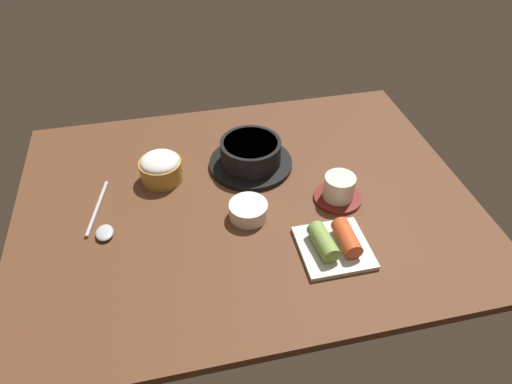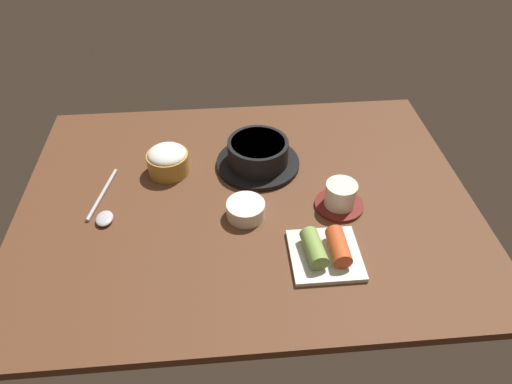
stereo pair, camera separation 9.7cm
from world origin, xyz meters
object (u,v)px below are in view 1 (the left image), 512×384
Objects in this scene: stone_pot at (251,155)px; banchan_cup_center at (248,210)px; spoon at (102,224)px; rice_bowl at (161,167)px; tea_cup_with_saucer at (339,189)px; kimchi_plate at (334,244)px.

stone_pot reaches higher than banchan_cup_center.
banchan_cup_center reaches higher than spoon.
banchan_cup_center is (17.07, -16.60, -1.52)cm from rice_bowl.
tea_cup_with_saucer reaches higher than banchan_cup_center.
spoon is (-13.31, -12.85, -2.77)cm from rice_bowl.
banchan_cup_center is 0.60× the size of kimchi_plate.
tea_cup_with_saucer is at bearing 3.14° from banchan_cup_center.
spoon is at bearing 172.96° from banchan_cup_center.
rice_bowl is (-21.20, -0.45, 0.16)cm from stone_pot.
spoon is at bearing -136.02° from rice_bowl.
tea_cup_with_saucer is 1.29× the size of banchan_cup_center.
tea_cup_with_saucer is at bearing -44.28° from stone_pot.
banchan_cup_center is (-4.13, -17.04, -1.36)cm from stone_pot.
tea_cup_with_saucer is 15.13cm from kimchi_plate.
stone_pot is 2.43× the size of banchan_cup_center.
rice_bowl is at bearing -178.79° from stone_pot.
spoon is at bearing 177.04° from tea_cup_with_saucer.
rice_bowl is 1.18× the size of banchan_cup_center.
banchan_cup_center is at bearing -176.86° from tea_cup_with_saucer.
stone_pot is at bearing 1.21° from rice_bowl.
rice_bowl is at bearing 137.13° from kimchi_plate.
kimchi_plate reaches higher than banchan_cup_center.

